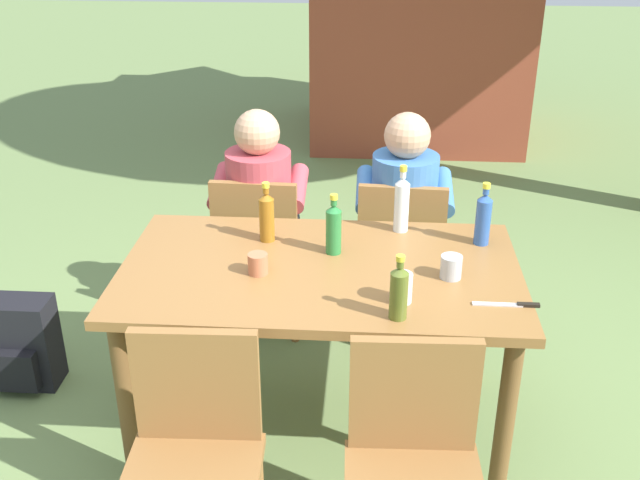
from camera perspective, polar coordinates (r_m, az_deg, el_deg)
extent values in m
plane|color=#6B844C|center=(3.41, 0.00, -13.64)|extent=(24.00, 24.00, 0.00)
cube|color=olive|center=(2.99, 0.00, -2.42)|extent=(1.58, 0.92, 0.04)
cylinder|color=brown|center=(3.01, -14.44, -11.81)|extent=(0.07, 0.07, 0.73)
cylinder|color=brown|center=(2.93, 13.85, -13.05)|extent=(0.07, 0.07, 0.73)
cylinder|color=brown|center=(3.61, -10.92, -4.56)|extent=(0.07, 0.07, 0.73)
cylinder|color=brown|center=(3.54, 12.05, -5.36)|extent=(0.07, 0.07, 0.73)
cube|color=olive|center=(3.88, 6.13, -0.93)|extent=(0.47, 0.47, 0.04)
cube|color=olive|center=(3.60, 6.20, 0.92)|extent=(0.42, 0.06, 0.42)
cylinder|color=olive|center=(4.15, 8.69, -2.67)|extent=(0.04, 0.04, 0.41)
cylinder|color=olive|center=(4.15, 3.45, -2.37)|extent=(0.04, 0.04, 0.41)
cylinder|color=olive|center=(3.82, 8.73, -5.38)|extent=(0.04, 0.04, 0.41)
cylinder|color=olive|center=(3.82, 3.02, -5.05)|extent=(0.04, 0.04, 0.41)
cube|color=olive|center=(3.91, -4.34, -0.60)|extent=(0.46, 0.46, 0.04)
cube|color=olive|center=(3.63, -5.02, 1.25)|extent=(0.42, 0.06, 0.42)
cylinder|color=olive|center=(4.15, -1.20, -2.34)|extent=(0.04, 0.04, 0.41)
cylinder|color=olive|center=(4.21, -6.33, -2.06)|extent=(0.04, 0.04, 0.41)
cylinder|color=olive|center=(3.83, -1.92, -5.02)|extent=(0.04, 0.04, 0.41)
cylinder|color=olive|center=(3.89, -7.49, -4.67)|extent=(0.04, 0.04, 0.41)
cube|color=olive|center=(2.50, 7.13, -11.53)|extent=(0.42, 0.05, 0.42)
cube|color=olive|center=(2.55, -9.33, -10.78)|extent=(0.42, 0.05, 0.42)
cylinder|color=#3D70B2|center=(3.71, 6.35, 2.58)|extent=(0.32, 0.32, 0.52)
sphere|color=tan|center=(3.59, 6.63, 7.85)|extent=(0.22, 0.22, 0.22)
cylinder|color=#383847|center=(4.01, 7.37, 0.26)|extent=(0.14, 0.40, 0.14)
cylinder|color=#383847|center=(4.29, 7.08, -1.30)|extent=(0.11, 0.11, 0.45)
cylinder|color=#3D70B2|center=(3.70, 9.34, 3.59)|extent=(0.09, 0.31, 0.16)
cylinder|color=#383847|center=(4.00, 4.80, 0.34)|extent=(0.14, 0.40, 0.14)
cylinder|color=#383847|center=(4.28, 4.67, -1.23)|extent=(0.11, 0.11, 0.45)
cylinder|color=#3D70B2|center=(3.68, 3.46, 3.79)|extent=(0.09, 0.31, 0.16)
cylinder|color=#B7424C|center=(3.75, -4.59, 2.89)|extent=(0.32, 0.32, 0.52)
sphere|color=tan|center=(3.62, -4.79, 8.12)|extent=(0.22, 0.22, 0.22)
cylinder|color=#383847|center=(4.02, -2.79, 0.57)|extent=(0.14, 0.40, 0.14)
cylinder|color=#383847|center=(4.30, -2.42, -1.01)|extent=(0.11, 0.11, 0.45)
cylinder|color=#B7424C|center=(3.70, -1.73, 3.93)|extent=(0.09, 0.31, 0.16)
cylinder|color=#383847|center=(4.05, -5.32, 0.64)|extent=(0.14, 0.40, 0.14)
cylinder|color=#383847|center=(4.32, -4.79, -0.93)|extent=(0.11, 0.11, 0.45)
cylinder|color=#B7424C|center=(3.75, -7.50, 4.05)|extent=(0.09, 0.31, 0.16)
cylinder|color=white|center=(3.26, 6.18, 2.45)|extent=(0.06, 0.06, 0.22)
cone|color=white|center=(3.21, 6.29, 4.46)|extent=(0.06, 0.06, 0.03)
cylinder|color=white|center=(3.20, 6.31, 4.96)|extent=(0.03, 0.03, 0.03)
cylinder|color=yellow|center=(3.19, 6.34, 5.41)|extent=(0.03, 0.03, 0.02)
cylinder|color=#2D56A3|center=(3.20, 12.22, 1.33)|extent=(0.06, 0.06, 0.20)
cone|color=#2D56A3|center=(3.15, 12.41, 3.17)|extent=(0.06, 0.06, 0.03)
cylinder|color=#2D56A3|center=(3.14, 12.46, 3.62)|extent=(0.03, 0.03, 0.03)
cylinder|color=yellow|center=(3.14, 12.50, 4.04)|extent=(0.03, 0.03, 0.02)
cylinder|color=#566623|center=(2.62, 5.97, -4.21)|extent=(0.06, 0.06, 0.18)
cone|color=#566623|center=(2.57, 6.07, -2.29)|extent=(0.06, 0.06, 0.02)
cylinder|color=#566623|center=(2.56, 6.09, -1.81)|extent=(0.03, 0.03, 0.02)
cylinder|color=yellow|center=(2.55, 6.12, -1.38)|extent=(0.03, 0.03, 0.02)
cylinder|color=#287A38|center=(3.05, 1.03, 0.61)|extent=(0.06, 0.06, 0.18)
cone|color=#287A38|center=(3.01, 1.05, 2.42)|extent=(0.06, 0.06, 0.03)
cylinder|color=#287A38|center=(3.00, 1.05, 2.87)|extent=(0.03, 0.03, 0.03)
cylinder|color=yellow|center=(2.99, 1.06, 3.28)|extent=(0.03, 0.03, 0.02)
cylinder|color=#996019|center=(3.16, -4.05, 1.54)|extent=(0.06, 0.06, 0.19)
cone|color=#996019|center=(3.12, -4.11, 3.32)|extent=(0.06, 0.06, 0.03)
cylinder|color=#996019|center=(3.11, -4.12, 3.77)|extent=(0.03, 0.03, 0.03)
cylinder|color=yellow|center=(3.10, -4.14, 4.17)|extent=(0.03, 0.03, 0.02)
cylinder|color=#B2B7BC|center=(2.93, 9.89, -2.02)|extent=(0.08, 0.08, 0.09)
cylinder|color=silver|center=(2.74, 6.16, -3.61)|extent=(0.08, 0.08, 0.11)
cylinder|color=#BC6B47|center=(2.92, -4.72, -1.80)|extent=(0.08, 0.08, 0.08)
cube|color=silver|center=(2.80, 13.28, -4.77)|extent=(0.18, 0.02, 0.01)
cube|color=black|center=(2.81, 15.50, -4.75)|extent=(0.08, 0.02, 0.01)
cube|color=black|center=(3.78, -21.73, -7.17)|extent=(0.33, 0.18, 0.44)
cube|color=black|center=(3.74, -22.25, -9.16)|extent=(0.23, 0.06, 0.20)
cube|color=brown|center=(6.96, 7.58, 17.55)|extent=(1.81, 1.63, 2.37)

